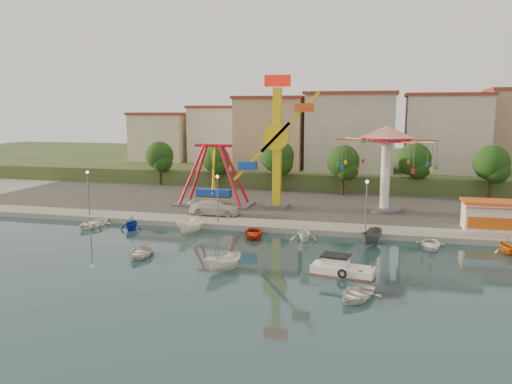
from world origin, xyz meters
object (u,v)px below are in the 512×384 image
(cabin_motorboat, at_px, (341,269))
(rowboat_a, at_px, (141,252))
(pirate_ship_ride, at_px, (214,176))
(wave_swinger, at_px, (386,149))
(van, at_px, (215,208))
(kamikaze_tower, at_px, (280,146))
(skiff, at_px, (223,263))

(cabin_motorboat, height_order, rowboat_a, cabin_motorboat)
(pirate_ship_ride, height_order, rowboat_a, pirate_ship_ride)
(wave_swinger, xyz_separation_m, cabin_motorboat, (-3.29, -23.88, -7.73))
(pirate_ship_ride, xyz_separation_m, rowboat_a, (0.52, -21.67, -3.99))
(rowboat_a, bearing_deg, van, 77.67)
(kamikaze_tower, distance_m, cabin_motorboat, 25.45)
(pirate_ship_ride, height_order, wave_swinger, wave_swinger)
(pirate_ship_ride, xyz_separation_m, cabin_motorboat, (18.24, -22.39, -3.93))
(wave_swinger, bearing_deg, van, -159.28)
(kamikaze_tower, relative_size, skiff, 4.61)
(skiff, bearing_deg, van, 144.72)
(pirate_ship_ride, bearing_deg, wave_swinger, 3.95)
(kamikaze_tower, xyz_separation_m, van, (-6.64, -5.68, -7.00))
(cabin_motorboat, bearing_deg, van, 143.18)
(rowboat_a, relative_size, van, 0.66)
(wave_swinger, bearing_deg, pirate_ship_ride, -176.05)
(kamikaze_tower, xyz_separation_m, cabin_motorboat, (9.52, -22.20, -8.00))
(kamikaze_tower, bearing_deg, wave_swinger, 7.45)
(skiff, bearing_deg, wave_swinger, 97.11)
(cabin_motorboat, bearing_deg, kamikaze_tower, 122.02)
(cabin_motorboat, xyz_separation_m, van, (-16.16, 16.52, 0.99))
(kamikaze_tower, xyz_separation_m, rowboat_a, (-8.20, -21.47, -8.06))
(wave_swinger, xyz_separation_m, rowboat_a, (-21.01, -23.15, -7.79))
(rowboat_a, distance_m, van, 15.90)
(skiff, xyz_separation_m, van, (-6.80, 17.80, 0.76))
(kamikaze_tower, bearing_deg, cabin_motorboat, -66.78)
(skiff, distance_m, van, 19.07)
(skiff, bearing_deg, kamikaze_tower, 124.21)
(kamikaze_tower, xyz_separation_m, skiff, (0.16, -23.48, -7.77))
(skiff, bearing_deg, cabin_motorboat, 41.61)
(kamikaze_tower, distance_m, rowboat_a, 24.36)
(cabin_motorboat, distance_m, skiff, 9.45)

